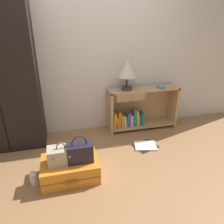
{
  "coord_description": "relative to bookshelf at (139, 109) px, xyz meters",
  "views": [
    {
      "loc": [
        -0.54,
        -1.84,
        1.74
      ],
      "look_at": [
        0.13,
        0.81,
        0.55
      ],
      "focal_mm": 33.9,
      "sensor_mm": 36.0,
      "label": 1
    }
  ],
  "objects": [
    {
      "name": "ground_plane",
      "position": [
        -0.72,
        -1.28,
        -0.34
      ],
      "size": [
        9.0,
        9.0,
        0.0
      ],
      "primitive_type": "plane",
      "color": "#9E7047"
    },
    {
      "name": "bookshelf",
      "position": [
        0.0,
        0.0,
        0.0
      ],
      "size": [
        1.18,
        0.33,
        0.71
      ],
      "color": "tan",
      "rests_on": "ground_plane"
    },
    {
      "name": "bottle",
      "position": [
        -1.66,
        -1.06,
        -0.26
      ],
      "size": [
        0.08,
        0.08,
        0.18
      ],
      "color": "white",
      "rests_on": "ground_plane"
    },
    {
      "name": "handbag",
      "position": [
        -1.12,
        -1.06,
        0.01
      ],
      "size": [
        0.29,
        0.16,
        0.33
      ],
      "color": "#231E2D",
      "rests_on": "suitcase_large"
    },
    {
      "name": "bowl",
      "position": [
        0.34,
        -0.05,
        0.39
      ],
      "size": [
        0.14,
        0.14,
        0.05
      ],
      "primitive_type": "cylinder",
      "color": "slate",
      "rests_on": "bookshelf"
    },
    {
      "name": "suitcase_large",
      "position": [
        -1.24,
        -1.03,
        -0.22
      ],
      "size": [
        0.67,
        0.47,
        0.24
      ],
      "color": "orange",
      "rests_on": "ground_plane"
    },
    {
      "name": "back_wall",
      "position": [
        -0.72,
        0.22,
        0.96
      ],
      "size": [
        6.4,
        0.1,
        2.6
      ],
      "primitive_type": "cube",
      "color": "silver",
      "rests_on": "ground_plane"
    },
    {
      "name": "open_book_on_floor",
      "position": [
        -0.11,
        -0.62,
        -0.33
      ],
      "size": [
        0.41,
        0.37,
        0.02
      ],
      "color": "white",
      "rests_on": "ground_plane"
    },
    {
      "name": "table_lamp",
      "position": [
        -0.24,
        -0.02,
        0.69
      ],
      "size": [
        0.3,
        0.3,
        0.48
      ],
      "color": "#3D3838",
      "rests_on": "bookshelf"
    },
    {
      "name": "train_case",
      "position": [
        -1.32,
        -1.04,
        -0.0
      ],
      "size": [
        0.31,
        0.2,
        0.26
      ],
      "color": "#B7A88E",
      "rests_on": "suitcase_large"
    }
  ]
}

